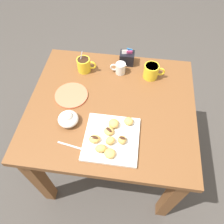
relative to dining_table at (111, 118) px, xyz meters
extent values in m
plane|color=#423D38|center=(0.00, 0.00, -0.60)|extent=(8.00, 8.00, 0.00)
cube|color=brown|center=(0.00, 0.00, 0.12)|extent=(0.94, 0.83, 0.04)
cube|color=brown|center=(-0.41, -0.36, -0.25)|extent=(0.07, 0.07, 0.70)
cube|color=brown|center=(0.41, -0.36, -0.25)|extent=(0.07, 0.07, 0.70)
cube|color=brown|center=(-0.41, 0.36, -0.25)|extent=(0.07, 0.07, 0.70)
cube|color=brown|center=(0.41, 0.36, -0.25)|extent=(0.07, 0.07, 0.70)
cube|color=silver|center=(0.03, -0.22, 0.15)|extent=(0.27, 0.27, 0.02)
cylinder|color=yellow|center=(-0.21, 0.25, 0.18)|extent=(0.08, 0.08, 0.09)
torus|color=yellow|center=(-0.16, 0.25, 0.19)|extent=(0.06, 0.01, 0.06)
cylinder|color=#331E11|center=(-0.21, 0.25, 0.22)|extent=(0.07, 0.07, 0.01)
cylinder|color=silver|center=(-0.22, 0.25, 0.22)|extent=(0.03, 0.03, 0.12)
cylinder|color=yellow|center=(0.21, 0.25, 0.18)|extent=(0.09, 0.09, 0.09)
torus|color=yellow|center=(0.26, 0.25, 0.19)|extent=(0.06, 0.01, 0.06)
cylinder|color=#331E11|center=(0.21, 0.25, 0.22)|extent=(0.08, 0.08, 0.01)
cylinder|color=silver|center=(0.02, 0.26, 0.18)|extent=(0.06, 0.06, 0.07)
cone|color=silver|center=(0.05, 0.26, 0.20)|extent=(0.02, 0.02, 0.02)
torus|color=silver|center=(-0.02, 0.26, 0.18)|extent=(0.05, 0.01, 0.05)
cylinder|color=white|center=(0.02, 0.26, 0.21)|extent=(0.05, 0.05, 0.01)
cube|color=black|center=(0.05, 0.35, 0.18)|extent=(0.09, 0.07, 0.08)
cube|color=#2D84D1|center=(0.06, 0.36, 0.23)|extent=(0.04, 0.01, 0.03)
cube|color=white|center=(0.04, 0.34, 0.23)|extent=(0.04, 0.01, 0.03)
cube|color=#EA4C93|center=(0.06, 0.34, 0.23)|extent=(0.04, 0.01, 0.03)
ellipsoid|color=silver|center=(-0.21, -0.15, 0.17)|extent=(0.11, 0.11, 0.06)
sphere|color=silver|center=(-0.21, -0.15, 0.19)|extent=(0.06, 0.06, 0.06)
ellipsoid|color=green|center=(-0.19, -0.15, 0.21)|extent=(0.02, 0.03, 0.01)
cylinder|color=#E5704C|center=(-0.24, 0.03, 0.14)|extent=(0.19, 0.19, 0.01)
cube|color=silver|center=(-0.16, -0.29, 0.14)|extent=(0.15, 0.03, 0.00)
ellipsoid|color=silver|center=(-0.08, -0.30, 0.14)|extent=(0.03, 0.02, 0.01)
ellipsoid|color=#DBA351|center=(0.01, -0.19, 0.17)|extent=(0.06, 0.05, 0.03)
ellipsoid|color=#381E11|center=(0.01, -0.19, 0.19)|extent=(0.04, 0.03, 0.00)
ellipsoid|color=#DBA351|center=(0.04, -0.31, 0.17)|extent=(0.07, 0.07, 0.03)
ellipsoid|color=#DBA351|center=(-0.01, -0.29, 0.17)|extent=(0.06, 0.06, 0.04)
ellipsoid|color=#DBA351|center=(0.03, -0.15, 0.18)|extent=(0.07, 0.08, 0.04)
ellipsoid|color=#DBA351|center=(-0.05, -0.25, 0.17)|extent=(0.06, 0.05, 0.03)
ellipsoid|color=#381E11|center=(-0.05, -0.25, 0.19)|extent=(0.04, 0.02, 0.00)
ellipsoid|color=#DBA351|center=(0.03, -0.25, 0.17)|extent=(0.06, 0.06, 0.04)
ellipsoid|color=#DBA351|center=(0.09, -0.23, 0.17)|extent=(0.06, 0.06, 0.04)
ellipsoid|color=#381E11|center=(0.09, -0.23, 0.19)|extent=(0.03, 0.02, 0.00)
ellipsoid|color=#DBA351|center=(0.11, -0.12, 0.17)|extent=(0.06, 0.06, 0.03)
camera|label=1|loc=(0.10, -0.74, 1.12)|focal=35.21mm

